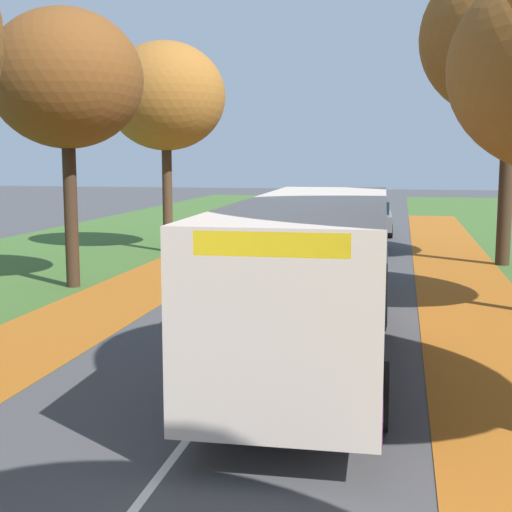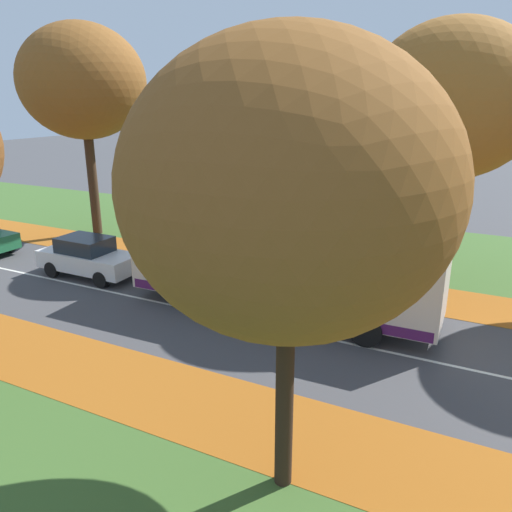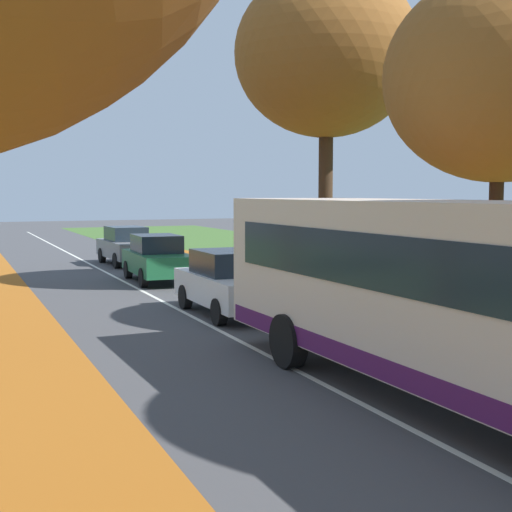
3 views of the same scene
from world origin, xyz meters
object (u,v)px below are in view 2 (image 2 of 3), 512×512
at_px(bus, 281,264).
at_px(tree_left_near, 289,188).
at_px(car_white_lead, 88,257).
at_px(tree_right_mid, 228,127).
at_px(tree_right_far, 83,82).
at_px(tree_right_near, 451,101).

bearing_deg(bus, tree_left_near, -155.84).
bearing_deg(car_white_lead, bus, -88.55).
relative_size(tree_right_mid, car_white_lead, 1.94).
bearing_deg(car_white_lead, tree_right_mid, -33.78).
height_order(bus, car_white_lead, bus).
distance_m(tree_right_mid, tree_right_far, 8.30).
height_order(tree_right_mid, bus, tree_right_mid).
relative_size(tree_left_near, tree_right_far, 0.77).
xyz_separation_m(tree_left_near, car_white_lead, (6.98, 11.64, -4.83)).
xyz_separation_m(tree_right_mid, tree_right_far, (-0.12, 8.08, 1.92)).
distance_m(tree_right_near, car_white_lead, 15.03).
height_order(tree_right_near, bus, tree_right_near).
distance_m(tree_right_far, car_white_lead, 9.72).
bearing_deg(tree_right_near, tree_right_far, 91.16).
bearing_deg(bus, tree_right_far, 68.81).
bearing_deg(tree_right_far, car_white_lead, -139.22).
xyz_separation_m(tree_right_mid, bus, (-5.12, -4.84, -4.03)).
bearing_deg(tree_right_near, bus, 142.10).
distance_m(tree_right_near, bus, 8.52).
xyz_separation_m(tree_right_far, bus, (-5.01, -12.92, -5.96)).
distance_m(tree_right_far, bus, 15.08).
distance_m(tree_left_near, tree_right_near, 12.64).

